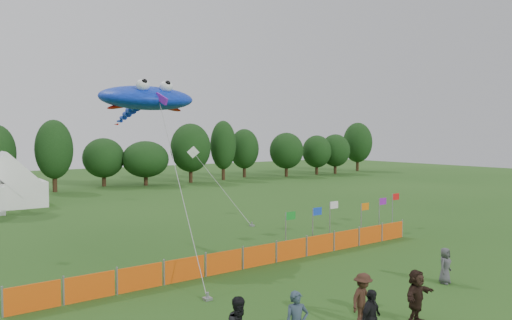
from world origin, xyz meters
TOP-DOWN VIEW (x-y plane):
  - ground at (0.00, 0.00)m, footprint 160.00×160.00m
  - treeline at (1.61, 44.93)m, footprint 104.57×8.78m
  - tent_right at (-6.39, 34.40)m, footprint 5.25×4.20m
  - barrier_fence at (0.78, 6.83)m, footprint 21.90×0.06m
  - flag_row at (9.21, 8.96)m, footprint 10.73×0.82m
  - spectator_c at (-0.38, -0.74)m, footprint 1.20×0.80m
  - spectator_d at (-1.56, -2.08)m, footprint 1.11×0.64m
  - spectator_e at (5.73, 0.12)m, footprint 0.82×0.62m
  - spectator_f at (1.18, -1.70)m, footprint 1.74×0.83m
  - stingray_kite at (-2.36, 13.33)m, footprint 5.45×15.75m
  - small_kite_white at (6.19, 21.29)m, footprint 1.07×9.59m

SIDE VIEW (x-z plane):
  - ground at x=0.00m, z-range 0.00..0.00m
  - barrier_fence at x=0.78m, z-range 0.00..1.00m
  - spectator_e at x=5.73m, z-range 0.00..1.53m
  - spectator_c at x=-0.38m, z-range 0.00..1.73m
  - spectator_d at x=-1.56m, z-range 0.00..1.78m
  - spectator_f at x=1.18m, z-range 0.00..1.81m
  - flag_row at x=9.21m, z-range 0.31..2.58m
  - tent_right at x=-6.39m, z-range 0.02..3.72m
  - small_kite_white at x=6.19m, z-range 0.60..6.05m
  - treeline at x=1.61m, z-range 0.00..8.36m
  - stingray_kite at x=-2.36m, z-range 3.69..12.98m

